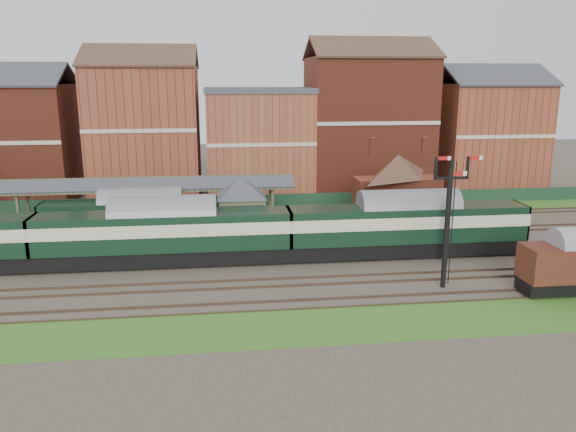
{
  "coord_description": "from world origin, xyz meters",
  "views": [
    {
      "loc": [
        -4.61,
        -40.93,
        13.63
      ],
      "look_at": [
        0.62,
        2.0,
        3.0
      ],
      "focal_mm": 35.0,
      "sensor_mm": 36.0,
      "label": 1
    }
  ],
  "objects": [
    {
      "name": "ground",
      "position": [
        0.0,
        0.0,
        0.0
      ],
      "size": [
        160.0,
        160.0,
        0.0
      ],
      "primitive_type": "plane",
      "color": "#473D33",
      "rests_on": "ground"
    },
    {
      "name": "grass_back",
      "position": [
        0.0,
        16.0,
        0.03
      ],
      "size": [
        90.0,
        4.5,
        0.06
      ],
      "primitive_type": "cube",
      "color": "#2D6619",
      "rests_on": "ground"
    },
    {
      "name": "grass_front",
      "position": [
        0.0,
        -12.0,
        0.03
      ],
      "size": [
        90.0,
        5.0,
        0.06
      ],
      "primitive_type": "cube",
      "color": "#2D6619",
      "rests_on": "ground"
    },
    {
      "name": "fence",
      "position": [
        0.0,
        18.0,
        0.75
      ],
      "size": [
        90.0,
        0.12,
        1.5
      ],
      "primitive_type": "cube",
      "color": "#193823",
      "rests_on": "ground"
    },
    {
      "name": "platform",
      "position": [
        -5.0,
        9.75,
        0.5
      ],
      "size": [
        55.0,
        3.4,
        1.0
      ],
      "primitive_type": "cube",
      "color": "#2D2D2D",
      "rests_on": "ground"
    },
    {
      "name": "signal_box",
      "position": [
        -3.0,
        3.25,
        3.19
      ],
      "size": [
        5.4,
        5.4,
        6.0
      ],
      "color": "#607553",
      "rests_on": "ground"
    },
    {
      "name": "brick_hut",
      "position": [
        5.0,
        3.25,
        1.2
      ],
      "size": [
        3.2,
        2.64,
        2.94
      ],
      "color": "brown",
      "rests_on": "ground"
    },
    {
      "name": "station_building",
      "position": [
        12.0,
        9.75,
        3.96
      ],
      "size": [
        8.1,
        8.1,
        5.9
      ],
      "color": "maroon",
      "rests_on": "platform"
    },
    {
      "name": "canopy",
      "position": [
        -11.0,
        9.75,
        4.58
      ],
      "size": [
        26.0,
        3.89,
        4.08
      ],
      "color": "#444A2E",
      "rests_on": "platform"
    },
    {
      "name": "semaphore_bracket",
      "position": [
        12.04,
        -2.5,
        4.63
      ],
      "size": [
        3.6,
        0.25,
        8.18
      ],
      "color": "black",
      "rests_on": "ground"
    },
    {
      "name": "semaphore_siding",
      "position": [
        10.02,
        -7.0,
        4.16
      ],
      "size": [
        1.23,
        0.25,
        8.0
      ],
      "color": "black",
      "rests_on": "ground"
    },
    {
      "name": "town_backdrop",
      "position": [
        -0.18,
        25.0,
        7.0
      ],
      "size": [
        69.0,
        10.0,
        16.0
      ],
      "color": "maroon",
      "rests_on": "ground"
    },
    {
      "name": "dmu_train",
      "position": [
        -8.87,
        0.0,
        2.51
      ],
      "size": [
        56.0,
        2.94,
        4.3
      ],
      "color": "black",
      "rests_on": "ground"
    },
    {
      "name": "platform_railcar",
      "position": [
        -11.34,
        6.5,
        2.24
      ],
      "size": [
        16.54,
        2.61,
        3.81
      ],
      "color": "black",
      "rests_on": "ground"
    },
    {
      "name": "goods_van_a",
      "position": [
        17.34,
        -9.0,
        1.95
      ],
      "size": [
        5.62,
        2.43,
        3.41
      ],
      "color": "black",
      "rests_on": "ground"
    }
  ]
}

